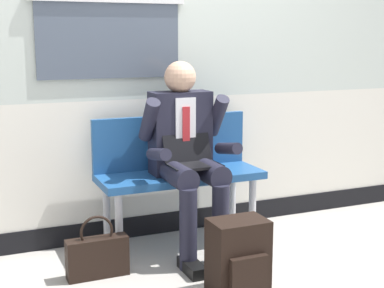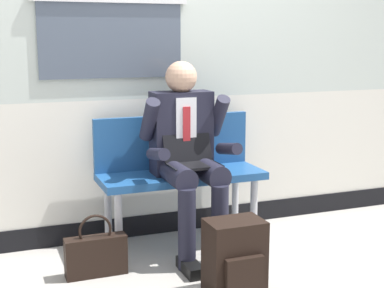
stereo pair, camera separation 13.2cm
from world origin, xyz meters
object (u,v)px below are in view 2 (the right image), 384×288
(backpack, at_px, (235,258))
(handbag, at_px, (96,254))
(bench_with_person, at_px, (178,167))
(person_seated, at_px, (188,152))

(backpack, distance_m, handbag, 0.86)
(bench_with_person, bearing_deg, handbag, -151.58)
(bench_with_person, bearing_deg, person_seated, -90.00)
(bench_with_person, distance_m, person_seated, 0.24)
(bench_with_person, height_order, handbag, bench_with_person)
(person_seated, bearing_deg, backpack, -87.83)
(bench_with_person, relative_size, handbag, 2.91)
(handbag, bearing_deg, backpack, -37.31)
(backpack, relative_size, handbag, 1.11)
(bench_with_person, bearing_deg, backpack, -88.31)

